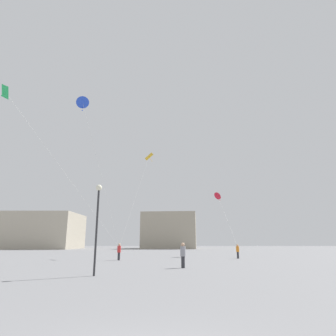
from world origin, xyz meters
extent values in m
cylinder|color=#2D2D33|center=(-5.38, 27.33, 0.39)|extent=(0.25, 0.25, 0.77)
cylinder|color=red|center=(-5.38, 27.33, 1.11)|extent=(0.37, 0.37, 0.67)
sphere|color=tan|center=(-5.38, 27.33, 1.57)|extent=(0.25, 0.25, 0.25)
cylinder|color=#2D2D33|center=(1.02, 18.10, 0.40)|extent=(0.26, 0.26, 0.81)
cylinder|color=gray|center=(1.02, 18.10, 1.16)|extent=(0.39, 0.39, 0.70)
sphere|color=tan|center=(1.02, 18.10, 1.64)|extent=(0.26, 0.26, 0.26)
cylinder|color=#2D2D33|center=(7.64, 31.07, 0.36)|extent=(0.24, 0.24, 0.73)
cylinder|color=orange|center=(7.64, 31.07, 1.05)|extent=(0.35, 0.35, 0.63)
sphere|color=tan|center=(7.64, 31.07, 1.48)|extent=(0.24, 0.24, 0.24)
cone|color=red|center=(6.56, 37.44, 8.23)|extent=(1.26, 1.34, 1.04)
sphere|color=red|center=(6.66, 37.54, 8.02)|extent=(0.10, 0.10, 0.10)
sphere|color=red|center=(6.76, 37.63, 7.81)|extent=(0.10, 0.10, 0.10)
sphere|color=red|center=(6.87, 37.72, 7.60)|extent=(0.10, 0.10, 0.10)
cylinder|color=silver|center=(7.10, 34.26, 4.77)|extent=(1.10, 6.39, 6.94)
pyramid|color=green|center=(-15.53, 20.62, 15.62)|extent=(1.60, 1.66, 1.01)
sphere|color=green|center=(-15.68, 20.57, 15.39)|extent=(0.10, 0.10, 0.10)
sphere|color=green|center=(-15.82, 20.53, 15.18)|extent=(0.10, 0.10, 0.10)
cylinder|color=silver|center=(-10.46, 23.97, 8.45)|extent=(10.18, 6.74, 14.31)
cone|color=blue|center=(-8.03, 20.39, 14.35)|extent=(1.46, 1.35, 0.95)
sphere|color=blue|center=(-8.06, 20.52, 14.14)|extent=(0.10, 0.10, 0.10)
sphere|color=blue|center=(-8.10, 20.66, 13.93)|extent=(0.10, 0.10, 0.10)
sphere|color=blue|center=(-8.13, 20.79, 13.72)|extent=(0.10, 0.10, 0.10)
cylinder|color=silver|center=(-6.70, 23.86, 7.83)|extent=(2.66, 6.96, 13.06)
pyramid|color=yellow|center=(-3.08, 33.97, 13.10)|extent=(1.41, 1.63, 0.94)
sphere|color=yellow|center=(-2.91, 33.99, 12.88)|extent=(0.10, 0.10, 0.10)
sphere|color=yellow|center=(-2.77, 33.99, 12.67)|extent=(0.10, 0.10, 0.10)
sphere|color=yellow|center=(-2.63, 33.98, 12.46)|extent=(0.10, 0.10, 0.10)
cylinder|color=silver|center=(-4.22, 30.66, 7.19)|extent=(2.35, 6.68, 11.80)
cube|color=#B2A893|center=(-37.00, 80.33, 4.89)|extent=(19.53, 17.91, 9.78)
cube|color=#A39984|center=(-1.00, 86.98, 5.12)|extent=(16.68, 18.47, 10.24)
cylinder|color=#2D2D30|center=(-4.03, 12.79, 2.39)|extent=(0.12, 0.12, 4.77)
sphere|color=#EAE5C6|center=(-4.03, 12.79, 4.92)|extent=(0.36, 0.36, 0.36)
camera|label=1|loc=(0.46, -4.20, 1.80)|focal=31.45mm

